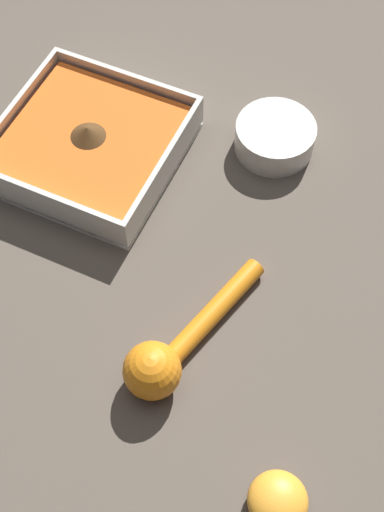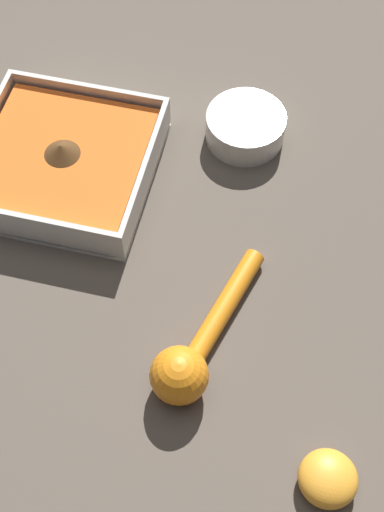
# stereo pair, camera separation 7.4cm
# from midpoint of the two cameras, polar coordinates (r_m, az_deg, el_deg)

# --- Properties ---
(ground_plane) EXTENTS (4.00, 4.00, 0.00)m
(ground_plane) POSITION_cam_midpoint_polar(r_m,az_deg,el_deg) (0.84, -9.38, 6.12)
(ground_plane) COLOR brown
(square_dish) EXTENTS (0.20, 0.20, 0.05)m
(square_dish) POSITION_cam_midpoint_polar(r_m,az_deg,el_deg) (0.83, -12.68, 7.04)
(square_dish) COLOR silver
(square_dish) RESTS_ON ground_plane
(spice_bowl) EXTENTS (0.09, 0.09, 0.04)m
(spice_bowl) POSITION_cam_midpoint_polar(r_m,az_deg,el_deg) (0.85, 1.78, 10.04)
(spice_bowl) COLOR silver
(spice_bowl) RESTS_ON ground_plane
(lemon_squeezer) EXTENTS (0.19, 0.08, 0.06)m
(lemon_squeezer) POSITION_cam_midpoint_polar(r_m,az_deg,el_deg) (0.69, -3.13, -8.32)
(lemon_squeezer) COLOR orange
(lemon_squeezer) RESTS_ON ground_plane
(lemon_half) EXTENTS (0.05, 0.05, 0.03)m
(lemon_half) POSITION_cam_midpoint_polar(r_m,az_deg,el_deg) (0.67, 7.60, -17.54)
(lemon_half) COLOR orange
(lemon_half) RESTS_ON ground_plane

